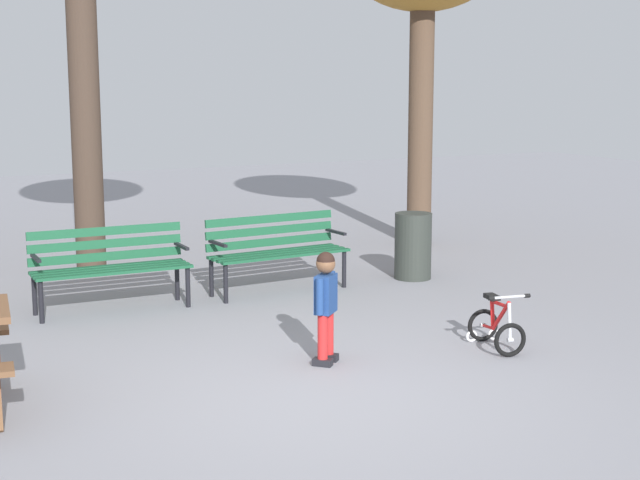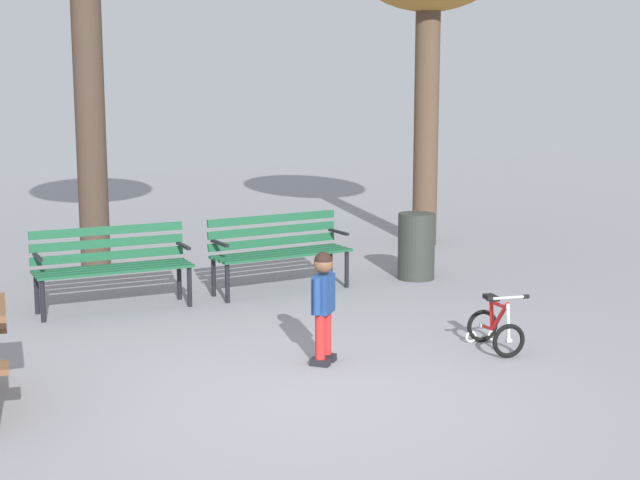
% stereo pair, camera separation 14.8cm
% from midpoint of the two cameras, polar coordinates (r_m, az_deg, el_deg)
% --- Properties ---
extents(ground, '(36.00, 36.00, 0.00)m').
position_cam_midpoint_polar(ground, '(7.17, -1.40, -9.52)').
color(ground, gray).
extents(park_bench_far_left, '(1.61, 0.49, 0.85)m').
position_cam_midpoint_polar(park_bench_far_left, '(9.97, -13.00, -1.26)').
color(park_bench_far_left, '#195133').
rests_on(park_bench_far_left, ground).
extents(park_bench_left, '(1.63, 0.56, 0.85)m').
position_cam_midpoint_polar(park_bench_left, '(10.60, -3.08, -0.38)').
color(park_bench_left, '#195133').
rests_on(park_bench_left, ground).
extents(child_standing, '(0.29, 0.28, 0.95)m').
position_cam_midpoint_polar(child_standing, '(7.87, -0.20, -3.60)').
color(child_standing, red).
rests_on(child_standing, ground).
extents(kids_bicycle, '(0.45, 0.61, 0.54)m').
position_cam_midpoint_polar(kids_bicycle, '(8.50, 10.09, -5.18)').
color(kids_bicycle, black).
rests_on(kids_bicycle, ground).
extents(trash_bin, '(0.44, 0.44, 0.79)m').
position_cam_midpoint_polar(trash_bin, '(11.31, 5.26, -0.36)').
color(trash_bin, '#2D332D').
rests_on(trash_bin, ground).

